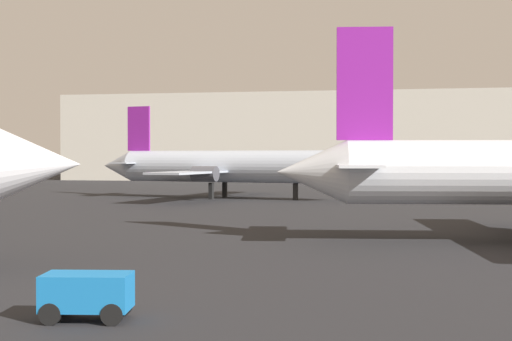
{
  "coord_description": "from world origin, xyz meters",
  "views": [
    {
      "loc": [
        4.32,
        -8.71,
        4.56
      ],
      "look_at": [
        -3.54,
        34.07,
        3.65
      ],
      "focal_mm": 49.93,
      "sensor_mm": 36.0,
      "label": 1
    }
  ],
  "objects": [
    {
      "name": "terminal_building",
      "position": [
        -13.46,
        128.37,
        7.93
      ],
      "size": [
        83.66,
        27.45,
        15.85
      ],
      "primitive_type": "cube",
      "color": "beige",
      "rests_on": "ground_plane"
    },
    {
      "name": "baggage_cart",
      "position": [
        -3.82,
        9.71,
        0.76
      ],
      "size": [
        2.56,
        1.68,
        1.3
      ],
      "rotation": [
        0.0,
        0.0,
        0.14
      ],
      "color": "#1972BF",
      "rests_on": "ground_plane"
    },
    {
      "name": "airplane_distant",
      "position": [
        -12.44,
        65.02,
        3.41
      ],
      "size": [
        31.07,
        24.94,
        10.06
      ],
      "rotation": [
        0.0,
        0.0,
        -0.2
      ],
      "color": "#B2BCCC",
      "rests_on": "ground_plane"
    }
  ]
}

